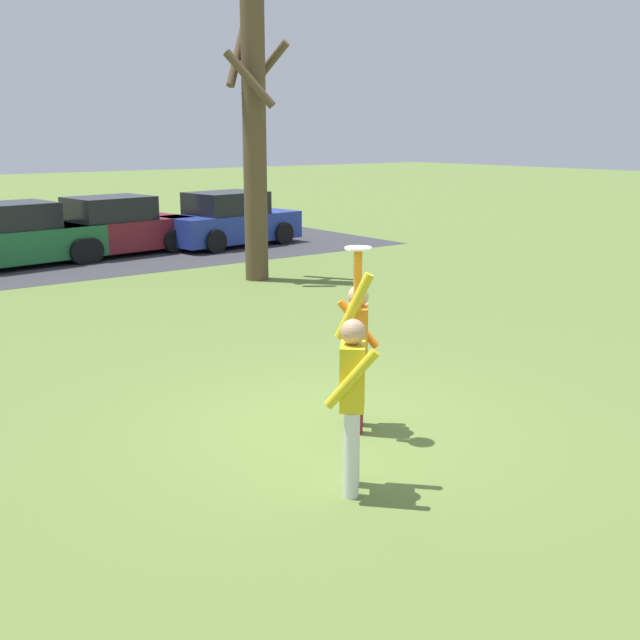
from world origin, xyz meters
name	(u,v)px	position (x,y,z in m)	size (l,w,h in m)	color
ground_plane	(333,424)	(0.00, 0.00, 0.00)	(120.00, 120.00, 0.00)	olive
person_catcher	(358,345)	(0.12, -0.28, 0.98)	(0.55, 0.57, 2.08)	maroon
person_defender	(352,391)	(-0.92, -1.44, 0.98)	(0.64, 0.66, 2.05)	silver
frisbee_disc	(358,248)	(-0.03, -0.45, 2.09)	(0.28, 0.28, 0.02)	white
parked_car_green	(14,237)	(0.45, 13.39, 0.73)	(4.29, 2.42, 1.59)	#1E6633
parked_car_maroon	(114,228)	(3.23, 13.74, 0.73)	(4.29, 2.42, 1.59)	maroon
parked_car_blue	(230,221)	(6.64, 13.31, 0.73)	(4.29, 2.42, 1.59)	#233893
bare_tree_tall	(254,134)	(4.28, 8.21, 3.25)	(1.63, 1.62, 6.26)	brown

